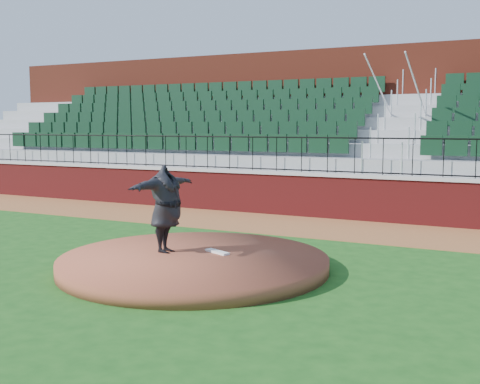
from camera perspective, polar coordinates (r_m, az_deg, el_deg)
name	(u,v)px	position (r m, az deg, el deg)	size (l,w,h in m)	color
ground	(203,270)	(11.01, -3.58, -7.52)	(90.00, 90.00, 0.00)	#194E16
warning_track	(307,226)	(15.80, 6.44, -3.25)	(34.00, 3.20, 0.01)	brown
field_wall	(327,197)	(17.21, 8.34, -0.49)	(34.00, 0.35, 1.20)	maroon
wall_cap	(327,175)	(17.14, 8.38, 1.67)	(34.00, 0.45, 0.10)	#B7B7B7
wall_railing	(328,155)	(17.10, 8.41, 3.50)	(34.00, 0.05, 1.00)	black
seating_stands	(355,136)	(19.69, 10.98, 5.29)	(34.00, 5.10, 4.60)	gray
concourse_wall	(377,123)	(22.39, 13.00, 6.52)	(34.00, 0.50, 5.50)	maroon
pitchers_mound	(194,263)	(11.07, -4.44, -6.78)	(4.96, 4.96, 0.25)	brown
pitching_rubber	(217,252)	(11.29, -2.20, -5.76)	(0.58, 0.15, 0.04)	white
pitcher	(166,209)	(11.29, -7.12, -1.62)	(2.04, 0.56, 1.66)	black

